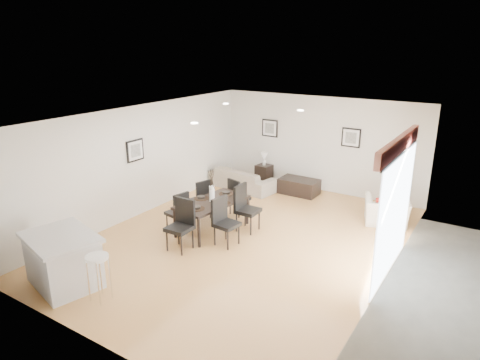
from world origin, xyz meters
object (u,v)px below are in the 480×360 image
Objects in this scene: sofa at (242,179)px; dining_chair_efar at (245,205)px; dining_table at (212,204)px; coffee_table at (299,186)px; bar_stool at (97,262)px; dining_chair_wfar at (202,197)px; side_table at (264,174)px; dining_chair_foot at (237,195)px; dining_chair_head at (182,221)px; dining_chair_enear at (223,218)px; kitchen_island at (63,260)px; dining_chair_wnear at (179,210)px; armchair at (386,211)px.

dining_chair_efar is at bearing 130.93° from sofa.
dining_table is 1.67× the size of coffee_table.
coffee_table is 1.32× the size of bar_stool.
side_table is at bearing -160.68° from dining_chair_wfar.
dining_chair_foot is 0.87× the size of coffee_table.
dining_chair_efar is (1.59, -2.43, 0.30)m from sofa.
sofa is 2.16× the size of dining_chair_foot.
dining_chair_foot is 4.32m from bar_stool.
dining_chair_head is at bearing -97.16° from coffee_table.
dining_chair_wfar reaches higher than dining_chair_foot.
coffee_table is (1.59, 0.47, -0.08)m from sofa.
dining_chair_efar reaches higher than dining_chair_enear.
dining_chair_wfar is 0.88m from dining_chair_foot.
dining_chair_wfar is 0.64× the size of kitchen_island.
bar_stool reaches higher than sofa.
dining_chair_enear reaches higher than dining_chair_foot.
sofa is 1.90× the size of dining_chair_head.
coffee_table is (0.62, 2.27, -0.31)m from dining_chair_foot.
dining_chair_foot is (0.97, -1.80, 0.23)m from sofa.
side_table is (-0.13, 3.26, -0.28)m from dining_chair_wfar.
side_table is 0.69× the size of bar_stool.
coffee_table is (0.00, 3.75, -0.36)m from dining_chair_enear.
kitchen_island is (0.14, -6.12, 0.18)m from sofa.
dining_chair_wfar is at bearing 61.77° from dining_chair_enear.
dining_chair_wnear reaches higher than side_table.
dining_chair_efar is 0.69× the size of kitchen_island.
side_table is at bearing 103.24° from kitchen_island.
armchair is 1.05× the size of dining_chair_wnear.
dining_table is 3.26m from bar_stool.
coffee_table is 6.63m from bar_stool.
armchair is at bearing 135.89° from dining_chair_wfar.
dining_chair_efar is (0.59, 0.43, -0.04)m from dining_table.
dining_chair_efar and dining_chair_head have the same top height.
side_table is (-1.32, 3.24, -0.32)m from dining_chair_efar.
armchair is at bearing 138.83° from dining_chair_wnear.
sofa is 3.66m from dining_chair_enear.
dining_chair_foot is at bearing 89.01° from dining_chair_head.
dining_table is 1.92× the size of dining_chair_foot.
bar_stool is (1.06, -6.12, 0.41)m from sofa.
dining_chair_efar reaches higher than coffee_table.
coffee_table is at bearing 174.86° from dining_chair_wfar.
armchair is at bearing -176.98° from sofa.
armchair is 3.95m from dining_chair_enear.
dining_chair_head reaches higher than bar_stool.
sofa is 4.24m from armchair.
sofa is at bearing -153.77° from dining_chair_wfar.
dining_table reaches higher than side_table.
armchair is 0.92× the size of dining_chair_efar.
dining_chair_efar is 1.14× the size of dining_chair_foot.
dining_chair_wnear and kitchen_island have the same top height.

